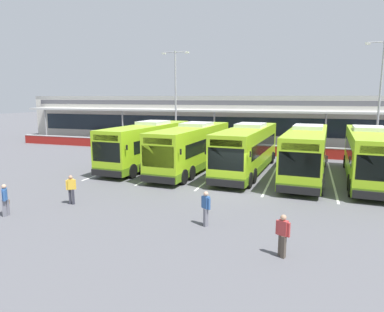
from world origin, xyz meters
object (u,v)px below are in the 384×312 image
coach_bus_left_centre (192,148)px  pedestrian_child (283,234)px  pedestrian_with_handbag (5,199)px  lamp_post_centre (380,92)px  coach_bus_leftmost (148,145)px  coach_bus_centre (247,150)px  lamp_post_west (176,93)px  pedestrian_near_bin (206,207)px  coach_bus_rightmost (368,156)px  pedestrian_in_dark_coat (71,189)px  coach_bus_right_centre (306,153)px

coach_bus_left_centre → pedestrian_child: (8.12, -13.59, -0.91)m
pedestrian_with_handbag → pedestrian_child: size_ratio=1.00×
coach_bus_left_centre → lamp_post_centre: 19.03m
coach_bus_leftmost → coach_bus_centre: (8.55, -0.05, 0.00)m
lamp_post_west → lamp_post_centre: bearing=-1.7°
pedestrian_child → lamp_post_west: 29.22m
pedestrian_child → pedestrian_near_bin: same height
coach_bus_leftmost → pedestrian_near_bin: (8.75, -12.06, -0.91)m
pedestrian_near_bin → lamp_post_centre: bearing=65.0°
pedestrian_with_handbag → pedestrian_near_bin: 9.97m
lamp_post_west → coach_bus_rightmost: bearing=-30.6°
coach_bus_rightmost → pedestrian_child: coach_bus_rightmost is taller
pedestrian_in_dark_coat → pedestrian_child: size_ratio=1.00×
coach_bus_left_centre → pedestrian_near_bin: (4.56, -11.51, -0.91)m
coach_bus_leftmost → coach_bus_centre: size_ratio=1.00×
coach_bus_centre → lamp_post_west: lamp_post_west is taller
coach_bus_left_centre → pedestrian_with_handbag: bearing=-111.2°
coach_bus_centre → coach_bus_rightmost: 8.47m
coach_bus_leftmost → pedestrian_with_handbag: (-1.03, -13.98, -0.93)m
coach_bus_rightmost → lamp_post_centre: size_ratio=1.12×
coach_bus_leftmost → pedestrian_near_bin: bearing=-54.0°
coach_bus_left_centre → coach_bus_centre: size_ratio=1.00×
pedestrian_with_handbag → pedestrian_child: same height
coach_bus_left_centre → coach_bus_right_centre: same height
lamp_post_centre → lamp_post_west: bearing=178.3°
coach_bus_left_centre → pedestrian_with_handbag: (-5.22, -13.43, -0.93)m
pedestrian_child → coach_bus_rightmost: bearing=71.4°
pedestrian_in_dark_coat → lamp_post_west: lamp_post_west is taller
coach_bus_leftmost → pedestrian_child: coach_bus_leftmost is taller
coach_bus_rightmost → pedestrian_in_dark_coat: 19.69m
pedestrian_child → coach_bus_left_centre: bearing=120.9°
coach_bus_leftmost → pedestrian_near_bin: 14.93m
coach_bus_left_centre → pedestrian_in_dark_coat: 11.32m
pedestrian_with_handbag → pedestrian_near_bin: (9.78, 1.92, 0.02)m
coach_bus_centre → pedestrian_near_bin: 12.04m
coach_bus_left_centre → pedestrian_with_handbag: size_ratio=7.57×
coach_bus_left_centre → coach_bus_right_centre: 8.72m
coach_bus_left_centre → pedestrian_in_dark_coat: bearing=-107.4°
pedestrian_child → coach_bus_leftmost: bearing=131.0°
pedestrian_child → lamp_post_centre: (6.86, 24.43, 5.42)m
pedestrian_in_dark_coat → lamp_post_centre: (18.36, 21.61, 5.42)m
pedestrian_in_dark_coat → coach_bus_right_centre: bearing=42.2°
pedestrian_in_dark_coat → pedestrian_with_handbag: bearing=-124.6°
pedestrian_in_dark_coat → pedestrian_child: (11.50, -2.82, 0.00)m
pedestrian_with_handbag → pedestrian_child: 13.34m
lamp_post_west → lamp_post_centre: same height
coach_bus_centre → coach_bus_rightmost: (8.47, -0.12, 0.00)m
coach_bus_rightmost → coach_bus_right_centre: bearing=-177.8°
coach_bus_leftmost → coach_bus_left_centre: bearing=-7.5°
coach_bus_centre → pedestrian_near_bin: coach_bus_centre is taller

